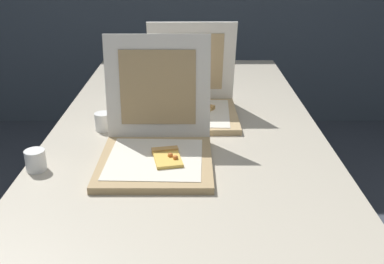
{
  "coord_description": "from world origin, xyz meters",
  "views": [
    {
      "loc": [
        0.02,
        -0.94,
        1.38
      ],
      "look_at": [
        0.02,
        0.42,
        0.8
      ],
      "focal_mm": 41.87,
      "sensor_mm": 36.0,
      "label": 1
    }
  ],
  "objects_px": {
    "cup_white_far": "(125,94)",
    "cup_white_mid": "(104,121)",
    "pizza_box_front": "(157,144)",
    "cup_white_near_left": "(36,160)",
    "table": "(187,141)",
    "pizza_box_middle": "(193,103)"
  },
  "relations": [
    {
      "from": "pizza_box_middle",
      "to": "cup_white_far",
      "type": "xyz_separation_m",
      "value": [
        -0.29,
        0.17,
        -0.02
      ]
    },
    {
      "from": "table",
      "to": "cup_white_far",
      "type": "height_order",
      "value": "cup_white_far"
    },
    {
      "from": "pizza_box_front",
      "to": "cup_white_mid",
      "type": "distance_m",
      "value": 0.33
    },
    {
      "from": "pizza_box_front",
      "to": "cup_white_mid",
      "type": "relative_size",
      "value": 5.8
    },
    {
      "from": "cup_white_far",
      "to": "cup_white_mid",
      "type": "distance_m",
      "value": 0.32
    },
    {
      "from": "cup_white_far",
      "to": "cup_white_mid",
      "type": "xyz_separation_m",
      "value": [
        -0.03,
        -0.32,
        0.0
      ]
    },
    {
      "from": "table",
      "to": "cup_white_mid",
      "type": "relative_size",
      "value": 32.09
    },
    {
      "from": "pizza_box_middle",
      "to": "table",
      "type": "bearing_deg",
      "value": -100.0
    },
    {
      "from": "table",
      "to": "cup_white_far",
      "type": "xyz_separation_m",
      "value": [
        -0.27,
        0.32,
        0.08
      ]
    },
    {
      "from": "pizza_box_middle",
      "to": "cup_white_mid",
      "type": "xyz_separation_m",
      "value": [
        -0.33,
        -0.15,
        -0.02
      ]
    },
    {
      "from": "table",
      "to": "pizza_box_front",
      "type": "distance_m",
      "value": 0.28
    },
    {
      "from": "pizza_box_middle",
      "to": "cup_white_mid",
      "type": "relative_size",
      "value": 5.51
    },
    {
      "from": "table",
      "to": "cup_white_mid",
      "type": "height_order",
      "value": "cup_white_mid"
    },
    {
      "from": "table",
      "to": "pizza_box_front",
      "type": "xyz_separation_m",
      "value": [
        -0.09,
        -0.24,
        0.1
      ]
    },
    {
      "from": "table",
      "to": "pizza_box_middle",
      "type": "distance_m",
      "value": 0.18
    },
    {
      "from": "cup_white_near_left",
      "to": "cup_white_far",
      "type": "height_order",
      "value": "same"
    },
    {
      "from": "cup_white_near_left",
      "to": "cup_white_mid",
      "type": "distance_m",
      "value": 0.35
    },
    {
      "from": "table",
      "to": "pizza_box_front",
      "type": "bearing_deg",
      "value": -110.35
    },
    {
      "from": "pizza_box_middle",
      "to": "cup_white_near_left",
      "type": "bearing_deg",
      "value": -136.74
    },
    {
      "from": "pizza_box_front",
      "to": "cup_white_mid",
      "type": "bearing_deg",
      "value": 130.94
    },
    {
      "from": "pizza_box_front",
      "to": "cup_white_near_left",
      "type": "height_order",
      "value": "pizza_box_front"
    },
    {
      "from": "cup_white_far",
      "to": "cup_white_mid",
      "type": "bearing_deg",
      "value": -96.15
    }
  ]
}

